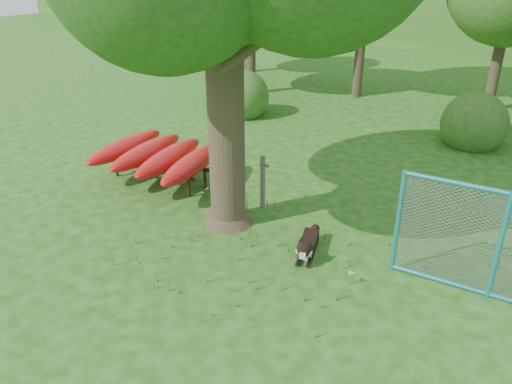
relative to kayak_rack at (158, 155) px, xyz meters
The scene contains 8 objects.
ground 3.86m from the kayak_rack, 32.07° to the right, with size 80.00×80.00×0.00m, color #1A4D0F.
wooden_post 2.76m from the kayak_rack, ahead, with size 0.31×0.11×1.16m.
kayak_rack is the anchor object (origin of this frame).
husky_dog 4.54m from the kayak_rack, ahead, with size 0.60×1.14×0.52m.
fence_section 7.38m from the kayak_rack, ahead, with size 3.12×0.41×3.05m.
wildflower_clump 5.60m from the kayak_rack, 10.69° to the right, with size 0.11×0.11×0.24m.
shrub_left 5.80m from the kayak_rack, 107.98° to the left, with size 1.80×1.80×1.80m, color #2E5F1E.
shrub_mid 8.74m from the kayak_rack, 53.21° to the left, with size 1.80×1.80×1.80m, color #2E5F1E.
Camera 1 is at (5.00, -5.33, 4.86)m, focal length 35.00 mm.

